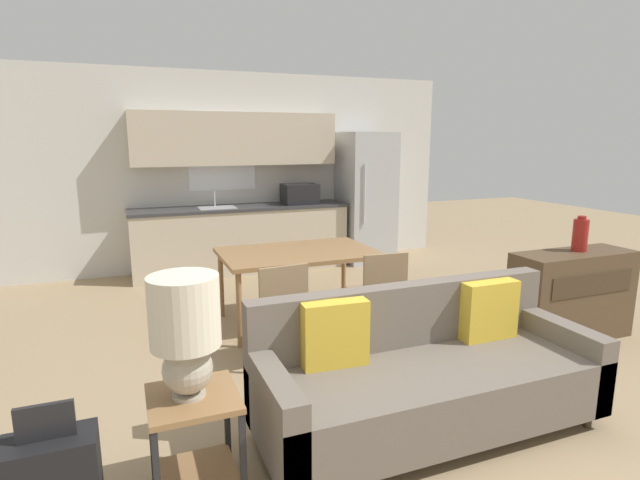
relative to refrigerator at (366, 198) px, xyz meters
name	(u,v)px	position (x,y,z in m)	size (l,w,h in m)	color
ground_plane	(401,438)	(-1.86, -4.22, -0.95)	(20.00, 20.00, 0.00)	#9E8460
wall_back	(234,171)	(-1.86, 0.41, 0.41)	(6.40, 0.07, 2.70)	silver
kitchen_counter	(242,210)	(-1.85, 0.11, -0.10)	(2.93, 0.65, 2.15)	beige
refrigerator	(366,198)	(0.00, 0.00, 0.00)	(0.71, 0.75, 1.89)	#B7BABC
dining_table	(298,257)	(-1.79, -2.09, -0.28)	(1.49, 0.96, 0.72)	olive
couch	(424,375)	(-1.67, -4.15, -0.60)	(2.14, 0.80, 0.87)	#3D2D1E
side_table	(195,430)	(-3.09, -4.28, -0.57)	(0.43, 0.43, 0.56)	olive
table_lamp	(185,328)	(-3.11, -4.28, -0.03)	(0.33, 0.33, 0.61)	#B2A893
credenza	(571,295)	(0.39, -3.39, -0.54)	(1.15, 0.42, 0.80)	brown
vase	(580,235)	(0.46, -3.36, 0.00)	(0.13, 0.13, 0.32)	maroon
dining_chair_near_left	(278,306)	(-2.26, -2.97, -0.45)	(0.46, 0.46, 0.85)	#997A56
dining_chair_near_right	(379,291)	(-1.32, -2.89, -0.45)	(0.45, 0.45, 0.85)	#997A56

